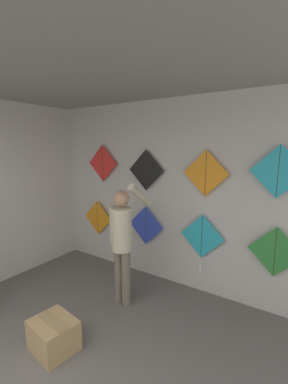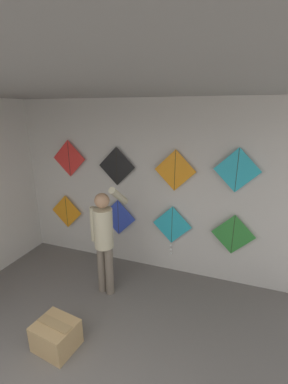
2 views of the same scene
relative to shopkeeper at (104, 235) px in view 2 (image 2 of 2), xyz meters
name	(u,v)px [view 2 (image 2 of 2)]	position (x,y,z in m)	size (l,w,h in m)	color
back_panel	(144,188)	(0.28, 0.90, 0.46)	(5.25, 0.06, 2.80)	beige
ceiling_slab	(81,86)	(0.28, -0.75, 1.88)	(5.25, 4.05, 0.04)	gray
shopkeeper	(104,235)	(0.00, 0.00, 0.00)	(0.42, 0.56, 1.66)	#726656
cardboard_box	(56,335)	(-0.09, -1.06, -0.77)	(0.50, 0.44, 0.34)	tan
kite_0	(67,212)	(-1.23, 0.81, -0.12)	(0.64, 0.01, 0.64)	orange
kite_1	(118,217)	(-0.17, 0.81, -0.08)	(0.64, 0.01, 0.64)	blue
kite_2	(172,227)	(0.78, 0.81, -0.11)	(0.64, 0.04, 0.84)	#28B2C6
kite_3	(233,235)	(1.72, 0.81, -0.09)	(0.64, 0.01, 0.64)	#338C38
kite_4	(69,159)	(-1.07, 0.81, 0.89)	(0.64, 0.01, 0.64)	red
kite_5	(117,166)	(-0.16, 0.81, 0.81)	(0.64, 0.01, 0.64)	black
kite_6	(175,171)	(0.80, 0.81, 0.82)	(0.64, 0.01, 0.64)	orange
kite_7	(237,170)	(1.67, 0.81, 0.89)	(0.64, 0.01, 0.64)	#28B2C6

